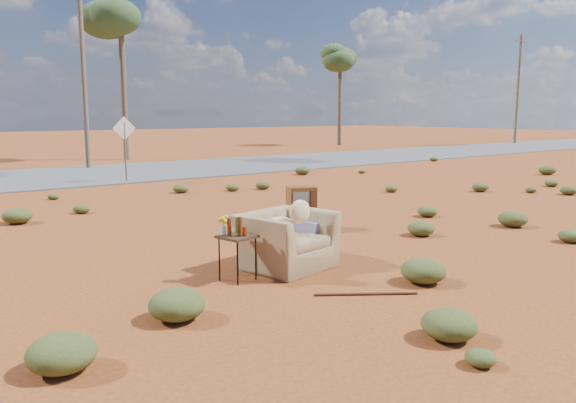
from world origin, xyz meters
TOP-DOWN VIEW (x-y plane):
  - ground at (0.00, 0.00)m, footprint 140.00×140.00m
  - highway at (0.00, 15.00)m, footprint 140.00×7.00m
  - armchair at (-0.42, 0.42)m, footprint 1.62×1.24m
  - tv_unit at (1.40, 2.44)m, footprint 0.65×0.60m
  - side_table at (-1.50, 0.28)m, footprint 0.53×0.53m
  - rusty_bar at (-0.51, -1.29)m, footprint 1.12×0.78m
  - road_sign at (1.50, 12.00)m, footprint 0.78×0.06m
  - eucalyptus_center at (5.00, 21.00)m, footprint 3.20×3.20m
  - eucalyptus_right at (22.00, 24.00)m, footprint 3.20×3.20m
  - utility_pole_center at (2.00, 17.50)m, footprint 1.40×0.20m
  - utility_pole_east at (34.00, 17.50)m, footprint 1.40×0.20m
  - scrub_patch at (-0.82, 4.41)m, footprint 17.49×8.07m

SIDE VIEW (x-z plane):
  - ground at x=0.00m, z-range 0.00..0.00m
  - rusty_bar at x=-0.51m, z-range 0.00..0.04m
  - highway at x=0.00m, z-range 0.00..0.04m
  - scrub_patch at x=-0.82m, z-range -0.03..0.30m
  - armchair at x=-0.42m, z-range -0.04..1.08m
  - tv_unit at x=1.40m, z-range 0.21..1.07m
  - side_table at x=-1.50m, z-range 0.21..1.11m
  - road_sign at x=1.50m, z-range 0.41..2.60m
  - utility_pole_center at x=2.00m, z-range 0.15..8.15m
  - utility_pole_east at x=34.00m, z-range 0.15..8.15m
  - eucalyptus_right at x=22.00m, z-range 2.39..9.49m
  - eucalyptus_center at x=5.00m, z-range 2.63..10.23m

